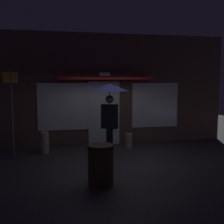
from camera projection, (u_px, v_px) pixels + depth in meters
ground_plane at (118, 161)px, 7.72m from camera, size 18.00×18.00×0.00m
building_facade at (103, 90)px, 9.78m from camera, size 8.90×1.00×3.84m
person_with_umbrella at (110, 99)px, 7.96m from camera, size 1.12×1.12×2.14m
street_sign_post at (12, 108)px, 7.97m from camera, size 0.40×0.07×2.56m
sidewalk_bollard at (129, 141)px, 9.21m from camera, size 0.23×0.23×0.49m
sidewalk_bollard_2 at (45, 143)px, 8.56m from camera, size 0.25×0.25×0.66m
trash_bin at (101, 165)px, 5.89m from camera, size 0.57×0.57×0.88m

